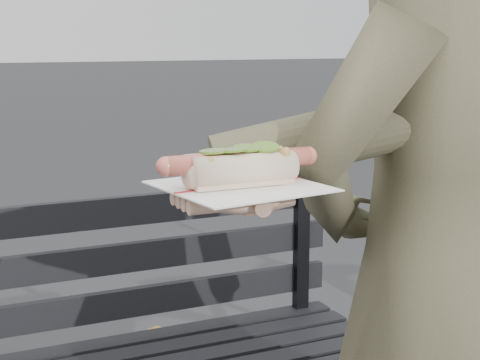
# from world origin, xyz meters

# --- Properties ---
(park_bench) EXTENTS (1.50, 0.44, 0.88)m
(park_bench) POSITION_xyz_m (-0.05, 0.85, 0.52)
(park_bench) COLOR black
(park_bench) RESTS_ON ground
(person) EXTENTS (0.70, 0.53, 1.71)m
(person) POSITION_xyz_m (0.37, 0.06, 0.86)
(person) COLOR #45412E
(person) RESTS_ON ground
(held_hotdog) EXTENTS (0.63, 0.31, 0.20)m
(held_hotdog) POSITION_xyz_m (0.16, 0.03, 1.14)
(held_hotdog) COLOR #45412E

